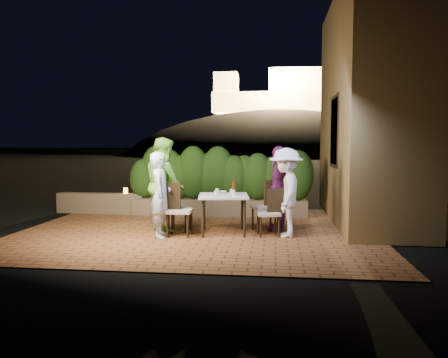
% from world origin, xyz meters
% --- Properties ---
extents(ground, '(400.00, 400.00, 0.00)m').
position_xyz_m(ground, '(0.00, 0.00, -0.02)').
color(ground, black).
rests_on(ground, ground).
extents(terrace_floor, '(7.00, 6.00, 0.15)m').
position_xyz_m(terrace_floor, '(0.00, 0.50, -0.07)').
color(terrace_floor, brown).
rests_on(terrace_floor, ground).
extents(building_wall, '(1.60, 5.00, 5.00)m').
position_xyz_m(building_wall, '(3.60, 2.00, 2.50)').
color(building_wall, olive).
rests_on(building_wall, ground).
extents(window_pane, '(0.08, 1.00, 1.40)m').
position_xyz_m(window_pane, '(2.82, 1.50, 2.00)').
color(window_pane, black).
rests_on(window_pane, building_wall).
extents(window_frame, '(0.06, 1.15, 1.55)m').
position_xyz_m(window_frame, '(2.81, 1.50, 2.00)').
color(window_frame, black).
rests_on(window_frame, building_wall).
extents(planter, '(4.20, 0.55, 0.40)m').
position_xyz_m(planter, '(0.20, 2.30, 0.20)').
color(planter, brown).
rests_on(planter, ground).
extents(hedge, '(4.00, 0.70, 1.10)m').
position_xyz_m(hedge, '(0.20, 2.30, 0.95)').
color(hedge, '#1C3D10').
rests_on(hedge, planter).
extents(parapet, '(2.20, 0.30, 0.50)m').
position_xyz_m(parapet, '(-2.80, 2.30, 0.25)').
color(parapet, brown).
rests_on(parapet, ground).
extents(hill, '(52.00, 40.00, 22.00)m').
position_xyz_m(hill, '(2.00, 60.00, -4.00)').
color(hill, black).
rests_on(hill, ground).
extents(fortress, '(26.00, 8.00, 8.00)m').
position_xyz_m(fortress, '(2.00, 60.00, 10.50)').
color(fortress, '#FFCC7A').
rests_on(fortress, hill).
extents(dining_table, '(1.05, 1.05, 0.75)m').
position_xyz_m(dining_table, '(0.55, 0.18, 0.38)').
color(dining_table, white).
rests_on(dining_table, ground).
extents(plate_nw, '(0.24, 0.24, 0.01)m').
position_xyz_m(plate_nw, '(0.33, -0.06, 0.76)').
color(plate_nw, white).
rests_on(plate_nw, dining_table).
extents(plate_sw, '(0.20, 0.20, 0.01)m').
position_xyz_m(plate_sw, '(0.21, 0.33, 0.76)').
color(plate_sw, white).
rests_on(plate_sw, dining_table).
extents(plate_ne, '(0.21, 0.21, 0.01)m').
position_xyz_m(plate_ne, '(0.86, -0.02, 0.76)').
color(plate_ne, white).
rests_on(plate_ne, dining_table).
extents(plate_se, '(0.22, 0.22, 0.01)m').
position_xyz_m(plate_se, '(0.82, 0.42, 0.76)').
color(plate_se, white).
rests_on(plate_se, dining_table).
extents(plate_centre, '(0.20, 0.20, 0.01)m').
position_xyz_m(plate_centre, '(0.51, 0.18, 0.76)').
color(plate_centre, white).
rests_on(plate_centre, dining_table).
extents(plate_front, '(0.22, 0.22, 0.01)m').
position_xyz_m(plate_front, '(0.63, -0.14, 0.76)').
color(plate_front, white).
rests_on(plate_front, dining_table).
extents(glass_nw, '(0.06, 0.06, 0.10)m').
position_xyz_m(glass_nw, '(0.42, -0.00, 0.80)').
color(glass_nw, silver).
rests_on(glass_nw, dining_table).
extents(glass_sw, '(0.06, 0.06, 0.11)m').
position_xyz_m(glass_sw, '(0.41, 0.31, 0.80)').
color(glass_sw, silver).
rests_on(glass_sw, dining_table).
extents(glass_ne, '(0.07, 0.07, 0.11)m').
position_xyz_m(glass_ne, '(0.75, 0.07, 0.81)').
color(glass_ne, silver).
rests_on(glass_ne, dining_table).
extents(glass_se, '(0.06, 0.06, 0.10)m').
position_xyz_m(glass_se, '(0.68, 0.36, 0.80)').
color(glass_se, silver).
rests_on(glass_se, dining_table).
extents(beer_bottle, '(0.06, 0.06, 0.33)m').
position_xyz_m(beer_bottle, '(0.74, 0.22, 0.91)').
color(beer_bottle, '#4B220C').
rests_on(beer_bottle, dining_table).
extents(bowl, '(0.19, 0.19, 0.04)m').
position_xyz_m(bowl, '(0.49, 0.46, 0.77)').
color(bowl, white).
rests_on(bowl, dining_table).
extents(chair_left_front, '(0.47, 0.47, 1.01)m').
position_xyz_m(chair_left_front, '(-0.24, -0.16, 0.50)').
color(chair_left_front, black).
rests_on(chair_left_front, ground).
extents(chair_left_back, '(0.44, 0.44, 0.90)m').
position_xyz_m(chair_left_back, '(-0.35, 0.33, 0.45)').
color(chair_left_back, black).
rests_on(chair_left_back, ground).
extents(chair_right_front, '(0.49, 0.49, 0.89)m').
position_xyz_m(chair_right_front, '(1.41, 0.03, 0.45)').
color(chair_right_front, black).
rests_on(chair_right_front, ground).
extents(chair_right_back, '(0.61, 0.61, 1.02)m').
position_xyz_m(chair_right_back, '(1.35, 0.49, 0.51)').
color(chair_right_back, black).
rests_on(chair_right_back, ground).
extents(diner_blue, '(0.43, 0.61, 1.58)m').
position_xyz_m(diner_blue, '(-0.57, -0.29, 0.79)').
color(diner_blue, '#C3DAFA').
rests_on(diner_blue, ground).
extents(diner_green, '(1.06, 1.14, 1.86)m').
position_xyz_m(diner_green, '(-0.65, 0.32, 0.93)').
color(diner_green, '#69BA3A').
rests_on(diner_green, ground).
extents(diner_white, '(0.64, 1.08, 1.66)m').
position_xyz_m(diner_white, '(1.74, 0.02, 0.83)').
color(diner_white, white).
rests_on(diner_white, ground).
extents(diner_purple, '(0.60, 1.05, 1.69)m').
position_xyz_m(diner_purple, '(1.62, 0.58, 0.85)').
color(diner_purple, '#672260').
rests_on(diner_purple, ground).
extents(parapet_lamp, '(0.10, 0.10, 0.14)m').
position_xyz_m(parapet_lamp, '(-2.16, 2.30, 0.57)').
color(parapet_lamp, orange).
rests_on(parapet_lamp, parapet).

